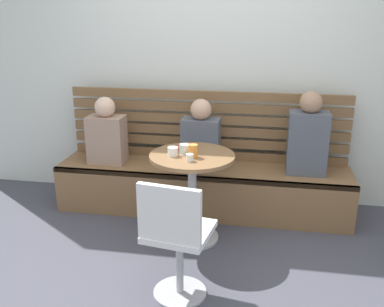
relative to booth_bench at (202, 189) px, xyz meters
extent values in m
plane|color=#42424C|center=(0.00, -1.20, -0.22)|extent=(8.00, 8.00, 0.00)
cube|color=silver|center=(0.00, 0.44, 1.23)|extent=(5.20, 0.10, 2.90)
cube|color=brown|center=(0.00, 0.00, 0.00)|extent=(2.70, 0.52, 0.44)
cube|color=brown|center=(0.00, -0.24, 0.20)|extent=(2.70, 0.04, 0.04)
cube|color=brown|center=(0.00, 0.24, 0.26)|extent=(2.65, 0.04, 0.09)
cube|color=brown|center=(0.00, 0.24, 0.39)|extent=(2.65, 0.04, 0.09)
cube|color=brown|center=(0.00, 0.24, 0.50)|extent=(2.65, 0.04, 0.09)
cube|color=brown|center=(0.00, 0.24, 0.62)|extent=(2.65, 0.04, 0.09)
cube|color=brown|center=(0.00, 0.24, 0.73)|extent=(2.65, 0.04, 0.09)
cube|color=brown|center=(0.00, 0.24, 0.84)|extent=(2.65, 0.04, 0.09)
cylinder|color=#ADADB2|center=(0.00, -0.53, -0.21)|extent=(0.44, 0.44, 0.02)
cylinder|color=#ADADB2|center=(0.00, -0.53, 0.15)|extent=(0.07, 0.07, 0.69)
cylinder|color=brown|center=(0.00, -0.53, 0.50)|extent=(0.68, 0.68, 0.03)
cylinder|color=#ADADB2|center=(0.05, -1.28, -0.21)|extent=(0.36, 0.36, 0.02)
cylinder|color=#ADADB2|center=(0.05, -1.28, 0.00)|extent=(0.05, 0.05, 0.45)
cube|color=white|center=(0.05, -1.28, 0.25)|extent=(0.46, 0.46, 0.04)
cube|color=white|center=(0.02, -1.45, 0.45)|extent=(0.40, 0.10, 0.36)
cube|color=#4C515B|center=(0.92, 0.02, 0.50)|extent=(0.34, 0.22, 0.55)
sphere|color=#A37A5B|center=(0.92, 0.02, 0.86)|extent=(0.19, 0.19, 0.19)
cube|color=#4C515B|center=(-0.02, 0.02, 0.45)|extent=(0.34, 0.22, 0.45)
sphere|color=tan|center=(-0.02, 0.02, 0.76)|extent=(0.19, 0.19, 0.19)
cube|color=#9E7F6B|center=(-0.90, -0.02, 0.44)|extent=(0.34, 0.22, 0.45)
sphere|color=#DBB293|center=(-0.90, -0.02, 0.75)|extent=(0.19, 0.19, 0.19)
cylinder|color=white|center=(-0.14, -0.59, 0.55)|extent=(0.08, 0.08, 0.07)
cylinder|color=orange|center=(0.02, -0.59, 0.57)|extent=(0.07, 0.07, 0.10)
cylinder|color=silver|center=(-0.06, -0.53, 0.56)|extent=(0.08, 0.08, 0.08)
cylinder|color=silver|center=(0.01, -0.69, 0.55)|extent=(0.06, 0.06, 0.05)
cylinder|color=#DB4C42|center=(-0.07, -0.37, 0.52)|extent=(0.17, 0.17, 0.01)
camera|label=1|loc=(0.56, -3.72, 1.61)|focal=40.57mm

